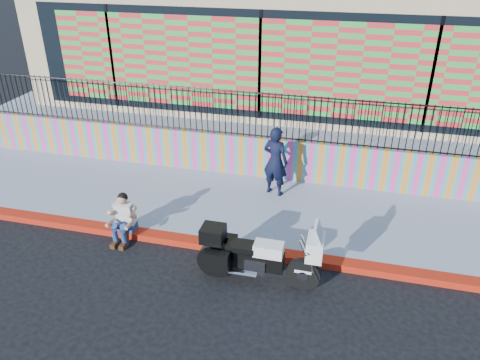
% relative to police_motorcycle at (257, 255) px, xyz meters
% --- Properties ---
extents(ground, '(90.00, 90.00, 0.00)m').
position_rel_police_motorcycle_xyz_m(ground, '(-1.03, 0.80, -0.60)').
color(ground, black).
rests_on(ground, ground).
extents(red_curb, '(16.00, 0.30, 0.15)m').
position_rel_police_motorcycle_xyz_m(red_curb, '(-1.03, 0.80, -0.53)').
color(red_curb, red).
rests_on(red_curb, ground).
extents(sidewalk, '(16.00, 3.00, 0.15)m').
position_rel_police_motorcycle_xyz_m(sidewalk, '(-1.03, 2.45, -0.53)').
color(sidewalk, gray).
rests_on(sidewalk, ground).
extents(mural_wall, '(16.00, 0.20, 1.10)m').
position_rel_police_motorcycle_xyz_m(mural_wall, '(-1.03, 4.05, 0.10)').
color(mural_wall, '#E83D97').
rests_on(mural_wall, sidewalk).
extents(metal_fence, '(15.80, 0.04, 1.20)m').
position_rel_police_motorcycle_xyz_m(metal_fence, '(-1.03, 4.05, 1.25)').
color(metal_fence, black).
rests_on(metal_fence, mural_wall).
extents(elevated_platform, '(16.00, 10.00, 1.25)m').
position_rel_police_motorcycle_xyz_m(elevated_platform, '(-1.03, 9.15, 0.02)').
color(elevated_platform, gray).
rests_on(elevated_platform, ground).
extents(storefront_building, '(14.00, 8.06, 4.00)m').
position_rel_police_motorcycle_xyz_m(storefront_building, '(-1.03, 8.93, 2.64)').
color(storefront_building, tan).
rests_on(storefront_building, elevated_platform).
extents(police_motorcycle, '(2.31, 0.77, 1.44)m').
position_rel_police_motorcycle_xyz_m(police_motorcycle, '(0.00, 0.00, 0.00)').
color(police_motorcycle, black).
rests_on(police_motorcycle, ground).
extents(police_officer, '(0.73, 0.59, 1.75)m').
position_rel_police_motorcycle_xyz_m(police_officer, '(-0.24, 3.20, 0.42)').
color(police_officer, black).
rests_on(police_officer, sidewalk).
extents(seated_man, '(0.54, 0.71, 1.06)m').
position_rel_police_motorcycle_xyz_m(seated_man, '(-3.05, 0.61, -0.15)').
color(seated_man, navy).
rests_on(seated_man, ground).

